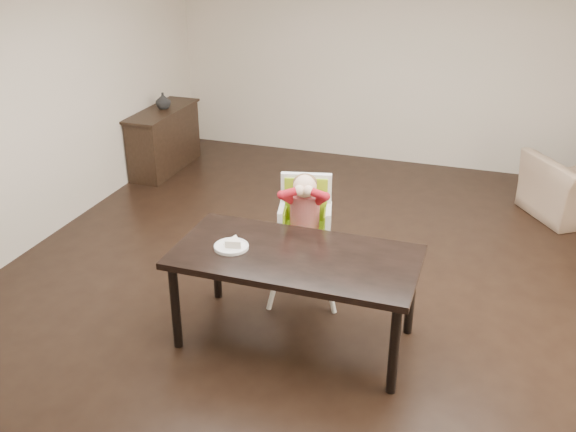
# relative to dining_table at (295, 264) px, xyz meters

# --- Properties ---
(ground) EXTENTS (7.00, 7.00, 0.00)m
(ground) POSITION_rel_dining_table_xyz_m (0.05, 0.74, -0.67)
(ground) COLOR black
(ground) RESTS_ON ground
(room_walls) EXTENTS (6.02, 7.02, 2.71)m
(room_walls) POSITION_rel_dining_table_xyz_m (0.05, 0.74, 1.18)
(room_walls) COLOR beige
(room_walls) RESTS_ON ground
(dining_table) EXTENTS (1.80, 0.90, 0.75)m
(dining_table) POSITION_rel_dining_table_xyz_m (0.00, 0.00, 0.00)
(dining_table) COLOR black
(dining_table) RESTS_ON ground
(high_chair) EXTENTS (0.56, 0.56, 1.12)m
(high_chair) POSITION_rel_dining_table_xyz_m (-0.14, 0.68, 0.12)
(high_chair) COLOR white
(high_chair) RESTS_ON ground
(plate) EXTENTS (0.31, 0.31, 0.07)m
(plate) POSITION_rel_dining_table_xyz_m (-0.47, -0.06, 0.11)
(plate) COLOR white
(plate) RESTS_ON dining_table
(sideboard) EXTENTS (0.44, 1.26, 0.79)m
(sideboard) POSITION_rel_dining_table_xyz_m (-2.73, 2.98, -0.27)
(sideboard) COLOR black
(sideboard) RESTS_ON ground
(vase) EXTENTS (0.23, 0.23, 0.19)m
(vase) POSITION_rel_dining_table_xyz_m (-2.73, 3.04, 0.22)
(vase) COLOR #99999E
(vase) RESTS_ON sideboard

